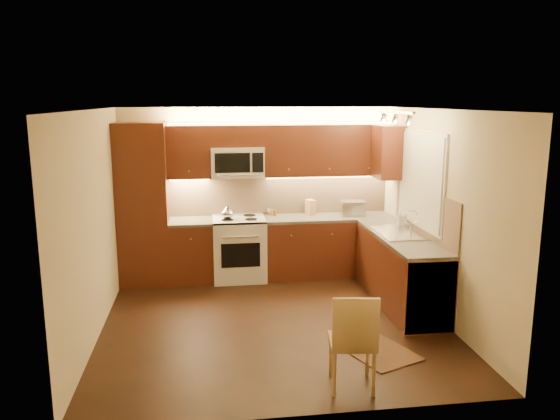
{
  "coord_description": "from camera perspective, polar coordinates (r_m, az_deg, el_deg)",
  "views": [
    {
      "loc": [
        -0.77,
        -6.09,
        2.61
      ],
      "look_at": [
        0.15,
        0.55,
        1.25
      ],
      "focal_mm": 35.05,
      "sensor_mm": 36.0,
      "label": 1
    }
  ],
  "objects": [
    {
      "name": "window_frame",
      "position": [
        7.26,
        14.53,
        3.11
      ],
      "size": [
        0.03,
        1.44,
        1.24
      ],
      "primitive_type": "cube",
      "color": "silver",
      "rests_on": "wall_right"
    },
    {
      "name": "toaster_oven",
      "position": [
        8.29,
        7.61,
        0.21
      ],
      "size": [
        0.38,
        0.3,
        0.21
      ],
      "primitive_type": "cube",
      "rotation": [
        0.0,
        0.0,
        -0.11
      ],
      "color": "silver",
      "rests_on": "counter_back_right"
    },
    {
      "name": "stove",
      "position": [
        8.07,
        -4.28,
        -4.02
      ],
      "size": [
        0.76,
        0.65,
        0.92
      ],
      "primitive_type": null,
      "color": "silver",
      "rests_on": "floor"
    },
    {
      "name": "spice_jar_c",
      "position": [
        8.23,
        -1.05,
        -0.21
      ],
      "size": [
        0.06,
        0.06,
        0.09
      ],
      "primitive_type": "cylinder",
      "rotation": [
        0.0,
        0.0,
        -0.24
      ],
      "color": "silver",
      "rests_on": "counter_back_right"
    },
    {
      "name": "spice_jar_b",
      "position": [
        8.17,
        -0.51,
        -0.26
      ],
      "size": [
        0.05,
        0.05,
        0.1
      ],
      "primitive_type": "cylinder",
      "rotation": [
        0.0,
        0.0,
        -0.06
      ],
      "color": "brown",
      "rests_on": "counter_back_right"
    },
    {
      "name": "wall_right",
      "position": [
        6.82,
        16.24,
        -0.48
      ],
      "size": [
        0.01,
        4.0,
        2.5
      ],
      "primitive_type": "cube",
      "color": "beige",
      "rests_on": "ground"
    },
    {
      "name": "dining_chair",
      "position": [
        5.16,
        7.55,
        -13.22
      ],
      "size": [
        0.46,
        0.46,
        0.93
      ],
      "primitive_type": null,
      "rotation": [
        0.0,
        0.0,
        -0.13
      ],
      "color": "#A6724B",
      "rests_on": "floor"
    },
    {
      "name": "spice_jar_d",
      "position": [
        8.16,
        -0.86,
        -0.27
      ],
      "size": [
        0.05,
        0.05,
        0.1
      ],
      "primitive_type": "cylinder",
      "rotation": [
        0.0,
        0.0,
        -0.11
      ],
      "color": "#AE7934",
      "rests_on": "counter_back_right"
    },
    {
      "name": "upper_cab_right_corner",
      "position": [
        7.96,
        11.23,
        5.95
      ],
      "size": [
        0.35,
        0.5,
        0.75
      ],
      "primitive_type": "cube",
      "color": "#441B0E",
      "rests_on": "wall_right"
    },
    {
      "name": "kettle",
      "position": [
        7.85,
        -5.54,
        -0.24
      ],
      "size": [
        0.21,
        0.21,
        0.21
      ],
      "primitive_type": null,
      "rotation": [
        0.0,
        0.0,
        0.19
      ],
      "color": "silver",
      "rests_on": "stove"
    },
    {
      "name": "counter_right",
      "position": [
        7.15,
        12.58,
        -2.8
      ],
      "size": [
        0.6,
        2.0,
        0.04
      ],
      "primitive_type": "cube",
      "color": "#33302E",
      "rests_on": "base_cab_right"
    },
    {
      "name": "counter_back_left",
      "position": [
        7.98,
        -9.29,
        -1.21
      ],
      "size": [
        0.62,
        0.6,
        0.04
      ],
      "primitive_type": "cube",
      "color": "#33302E",
      "rests_on": "base_cab_back_left"
    },
    {
      "name": "rug",
      "position": [
        6.06,
        9.89,
        -14.15
      ],
      "size": [
        0.89,
        1.04,
        0.01
      ],
      "primitive_type": "cube",
      "rotation": [
        0.0,
        0.0,
        0.4
      ],
      "color": "black",
      "rests_on": "floor"
    },
    {
      "name": "wall_front",
      "position": [
        4.37,
        2.68,
        -6.63
      ],
      "size": [
        4.0,
        0.01,
        2.5
      ],
      "primitive_type": "cube",
      "color": "beige",
      "rests_on": "ground"
    },
    {
      "name": "track_light_bar",
      "position": [
        6.89,
        11.97,
        9.98
      ],
      "size": [
        0.04,
        1.2,
        0.03
      ],
      "primitive_type": "cube",
      "color": "silver",
      "rests_on": "ceiling"
    },
    {
      "name": "counter_back_right",
      "position": [
        8.18,
        5.07,
        -0.79
      ],
      "size": [
        1.92,
        0.6,
        0.04
      ],
      "primitive_type": "cube",
      "color": "#33302E",
      "rests_on": "base_cab_back_right"
    },
    {
      "name": "backsplash_back",
      "position": [
        8.27,
        -0.0,
        1.66
      ],
      "size": [
        3.3,
        0.02,
        0.6
      ],
      "primitive_type": "cube",
      "color": "tan",
      "rests_on": "wall_back"
    },
    {
      "name": "ceiling",
      "position": [
        6.14,
        -0.69,
        10.45
      ],
      "size": [
        4.0,
        4.0,
        0.01
      ],
      "primitive_type": "cube",
      "color": "beige",
      "rests_on": "ground"
    },
    {
      "name": "soap_bottle",
      "position": [
        7.68,
        12.42,
        -0.88
      ],
      "size": [
        0.11,
        0.11,
        0.2
      ],
      "primitive_type": "imported",
      "rotation": [
        0.0,
        0.0,
        0.15
      ],
      "color": "#B5B6B9",
      "rests_on": "counter_right"
    },
    {
      "name": "microwave",
      "position": [
        7.96,
        -4.48,
        5.01
      ],
      "size": [
        0.76,
        0.38,
        0.44
      ],
      "primitive_type": null,
      "color": "silver",
      "rests_on": "wall_back"
    },
    {
      "name": "upper_cab_back_left",
      "position": [
        7.95,
        -9.5,
        6.01
      ],
      "size": [
        0.62,
        0.35,
        0.75
      ],
      "primitive_type": "cube",
      "color": "#441B0E",
      "rests_on": "wall_back"
    },
    {
      "name": "spice_jar_a",
      "position": [
        8.25,
        -1.17,
        -0.13
      ],
      "size": [
        0.06,
        0.06,
        0.1
      ],
      "primitive_type": "cylinder",
      "rotation": [
        0.0,
        0.0,
        0.37
      ],
      "color": "silver",
      "rests_on": "counter_back_right"
    },
    {
      "name": "base_cab_right",
      "position": [
        7.28,
        12.42,
        -6.24
      ],
      "size": [
        0.6,
        2.0,
        0.86
      ],
      "primitive_type": "cube",
      "color": "#441B0E",
      "rests_on": "floor"
    },
    {
      "name": "dishwasher",
      "position": [
        6.66,
        14.51,
        -8.01
      ],
      "size": [
        0.58,
        0.6,
        0.84
      ],
      "primitive_type": "cube",
      "color": "silver",
      "rests_on": "floor"
    },
    {
      "name": "upper_cab_bridge",
      "position": [
        7.94,
        -4.53,
        7.72
      ],
      "size": [
        0.76,
        0.35,
        0.31
      ],
      "primitive_type": "cube",
      "color": "#441B0E",
      "rests_on": "wall_back"
    },
    {
      "name": "window_blinds",
      "position": [
        7.25,
        14.38,
        3.1
      ],
      "size": [
        0.02,
        1.36,
        1.16
      ],
      "primitive_type": "cube",
      "color": "silver",
      "rests_on": "wall_right"
    },
    {
      "name": "sink",
      "position": [
        7.27,
        12.2,
        -1.79
      ],
      "size": [
        0.52,
        0.86,
        0.15
      ],
      "primitive_type": null,
      "color": "silver",
      "rests_on": "counter_right"
    },
    {
      "name": "wall_left",
      "position": [
        6.36,
        -18.86,
        -1.5
      ],
      "size": [
        0.01,
        4.0,
        2.5
      ],
      "primitive_type": "cube",
      "color": "beige",
      "rests_on": "ground"
    },
    {
      "name": "wall_back",
      "position": [
        8.24,
        -2.43,
        1.95
      ],
      "size": [
        4.0,
        0.01,
        2.5
      ],
      "primitive_type": "cube",
      "color": "beige",
      "rests_on": "ground"
    },
    {
      "name": "backsplash_right",
      "position": [
        7.19,
        14.85,
        -0.22
      ],
      "size": [
        0.02,
        2.0,
        0.6
      ],
      "primitive_type": "cube",
      "color": "tan",
      "rests_on": "wall_right"
    },
    {
      "name": "base_cab_back_right",
      "position": [
        8.29,
        5.02,
        -3.83
      ],
      "size": [
        1.92,
        0.6,
        0.86
      ],
      "primitive_type": "cube",
      "color": "#441B0E",
      "rests_on": "floor"
    },
    {
      "name": "pantry",
      "position": [
        7.97,
        -14.1,
        0.57
      ],
      "size": [
        0.7,
        0.6,
        2.3
      ],
      "primitive_type": "cube",
      "color": "#441B0E",
      "rests_on": "floor"
    },
    {
      "name": "base_cab_back_left",
      "position": [
        8.09,
        -9.19,
        -4.32
      ],
      "size": [
        0.62,
        0.6,
        0.86
      ],
      "primitive_type": "cube",
      "color": "#441B0E",
      "rests_on": "floor"
    },
    {
      "name": "knife_block",
      "position": [
        8.26,
        3.2,
        0.3
      ],
      "size": [
        0.15,
        0.19,
        0.23
      ],
      "primitive_type": "cube",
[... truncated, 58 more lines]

